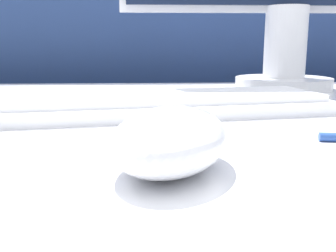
# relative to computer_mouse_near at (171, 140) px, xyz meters

# --- Properties ---
(partition_panel) EXTENTS (5.00, 0.03, 1.09)m
(partition_panel) POSITION_rel_computer_mouse_near_xyz_m (-0.08, 0.71, -0.24)
(partition_panel) COLOR navy
(partition_panel) RESTS_ON ground_plane
(computer_mouse_near) EXTENTS (0.11, 0.13, 0.04)m
(computer_mouse_near) POSITION_rel_computer_mouse_near_xyz_m (0.00, 0.00, 0.00)
(computer_mouse_near) COLOR white
(computer_mouse_near) RESTS_ON desk
(keyboard) EXTENTS (0.43, 0.18, 0.02)m
(keyboard) POSITION_rel_computer_mouse_near_xyz_m (-0.00, 0.21, -0.01)
(keyboard) COLOR white
(keyboard) RESTS_ON desk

